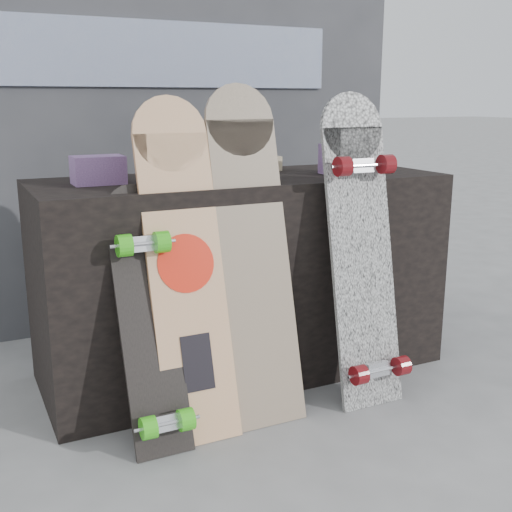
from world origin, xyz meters
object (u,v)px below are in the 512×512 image
vendor_table (242,276)px  skateboard_dark (149,316)px  longboard_cascadia (362,245)px  longboard_geisha (185,258)px  longboard_celtic (253,243)px

vendor_table → skateboard_dark: bearing=-142.4°
longboard_cascadia → skateboard_dark: bearing=178.3°
vendor_table → longboard_geisha: longboard_geisha is taller
vendor_table → longboard_cascadia: (0.29, -0.41, 0.18)m
longboard_cascadia → skateboard_dark: (-0.79, 0.02, -0.16)m
vendor_table → longboard_geisha: size_ratio=1.44×
vendor_table → longboard_cascadia: 0.54m
longboard_geisha → longboard_cascadia: 0.66m
vendor_table → longboard_celtic: longboard_celtic is taller
vendor_table → longboard_celtic: (-0.11, -0.33, 0.21)m
longboard_celtic → longboard_geisha: bearing=-177.8°
skateboard_dark → longboard_cascadia: bearing=-1.7°
vendor_table → longboard_celtic: bearing=-108.3°
longboard_geisha → longboard_celtic: (0.25, 0.01, 0.02)m
longboard_celtic → skateboard_dark: size_ratio=1.39×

